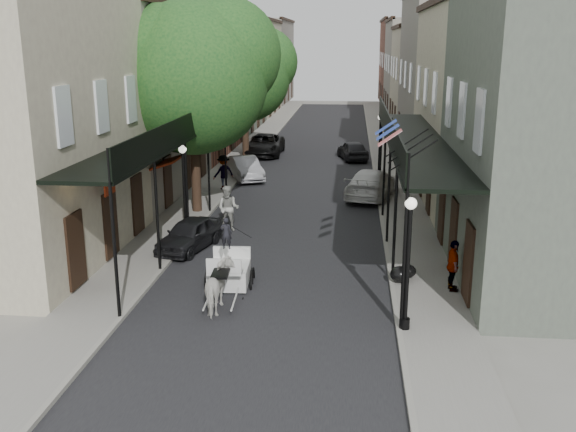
% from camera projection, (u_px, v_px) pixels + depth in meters
% --- Properties ---
extents(ground, '(140.00, 140.00, 0.00)m').
position_uv_depth(ground, '(267.00, 299.00, 20.00)').
color(ground, gray).
rests_on(ground, ground).
extents(road, '(8.00, 90.00, 0.01)m').
position_uv_depth(road, '(310.00, 173.00, 39.20)').
color(road, black).
rests_on(road, ground).
extents(sidewalk_left, '(2.20, 90.00, 0.12)m').
position_uv_depth(sidewalk_left, '(229.00, 170.00, 39.67)').
color(sidewalk_left, gray).
rests_on(sidewalk_left, ground).
extents(sidewalk_right, '(2.20, 90.00, 0.12)m').
position_uv_depth(sidewalk_right, '(392.00, 174.00, 38.71)').
color(sidewalk_right, gray).
rests_on(sidewalk_right, ground).
extents(building_row_left, '(5.00, 80.00, 10.50)m').
position_uv_depth(building_row_left, '(205.00, 76.00, 48.26)').
color(building_row_left, '#C0B99A').
rests_on(building_row_left, ground).
extents(building_row_right, '(5.00, 80.00, 10.50)m').
position_uv_depth(building_row_right, '(437.00, 78.00, 46.61)').
color(building_row_right, gray).
rests_on(building_row_right, ground).
extents(gallery_left, '(2.20, 18.05, 4.88)m').
position_uv_depth(gallery_left, '(172.00, 136.00, 26.10)').
color(gallery_left, black).
rests_on(gallery_left, sidewalk_left).
extents(gallery_right, '(2.20, 18.05, 4.88)m').
position_uv_depth(gallery_right, '(410.00, 139.00, 25.18)').
color(gallery_right, black).
rests_on(gallery_right, sidewalk_right).
extents(tree_near, '(7.31, 6.80, 9.63)m').
position_uv_depth(tree_near, '(202.00, 71.00, 28.48)').
color(tree_near, '#382619').
rests_on(tree_near, sidewalk_left).
extents(tree_far, '(6.45, 6.00, 8.61)m').
position_uv_depth(tree_far, '(250.00, 72.00, 42.09)').
color(tree_far, '#382619').
rests_on(tree_far, sidewalk_left).
extents(lamppost_right_near, '(0.32, 0.32, 3.71)m').
position_uv_depth(lamppost_right_near, '(408.00, 262.00, 17.15)').
color(lamppost_right_near, black).
rests_on(lamppost_right_near, sidewalk_right).
extents(lamppost_left, '(0.32, 0.32, 3.71)m').
position_uv_depth(lamppost_left, '(184.00, 189.00, 25.62)').
color(lamppost_left, black).
rests_on(lamppost_left, sidewalk_left).
extents(lamppost_right_far, '(0.32, 0.32, 3.71)m').
position_uv_depth(lamppost_right_far, '(380.00, 146.00, 36.35)').
color(lamppost_right_far, black).
rests_on(lamppost_right_far, sidewalk_right).
extents(horse, '(0.90, 1.80, 1.48)m').
position_uv_depth(horse, '(220.00, 287.00, 18.97)').
color(horse, silver).
rests_on(horse, ground).
extents(carriage, '(1.62, 2.26, 2.48)m').
position_uv_depth(carriage, '(230.00, 255.00, 21.14)').
color(carriage, black).
rests_on(carriage, ground).
extents(pedestrian_walking, '(1.03, 0.86, 1.93)m').
position_uv_depth(pedestrian_walking, '(228.00, 208.00, 27.00)').
color(pedestrian_walking, '#9E9E95').
rests_on(pedestrian_walking, ground).
extents(pedestrian_sidewalk_left, '(1.35, 1.28, 1.83)m').
position_uv_depth(pedestrian_sidewalk_left, '(224.00, 172.00, 34.17)').
color(pedestrian_sidewalk_left, gray).
rests_on(pedestrian_sidewalk_left, sidewalk_left).
extents(pedestrian_sidewalk_right, '(0.45, 0.99, 1.66)m').
position_uv_depth(pedestrian_sidewalk_right, '(453.00, 266.00, 20.14)').
color(pedestrian_sidewalk_right, gray).
rests_on(pedestrian_sidewalk_right, sidewalk_right).
extents(car_left_near, '(2.26, 3.78, 1.21)m').
position_uv_depth(car_left_near, '(189.00, 234.00, 24.62)').
color(car_left_near, black).
rests_on(car_left_near, ground).
extents(car_left_mid, '(2.88, 4.24, 1.32)m').
position_uv_depth(car_left_mid, '(245.00, 168.00, 37.19)').
color(car_left_mid, '#9C9CA1').
rests_on(car_left_mid, ground).
extents(car_left_far, '(2.44, 5.29, 1.47)m').
position_uv_depth(car_left_far, '(265.00, 145.00, 45.18)').
color(car_left_far, black).
rests_on(car_left_far, ground).
extents(car_right_near, '(3.16, 5.40, 1.47)m').
position_uv_depth(car_right_near, '(372.00, 183.00, 32.85)').
color(car_right_near, silver).
rests_on(car_right_near, ground).
extents(car_right_far, '(2.40, 4.13, 1.32)m').
position_uv_depth(car_right_far, '(353.00, 150.00, 43.48)').
color(car_right_far, black).
rests_on(car_right_far, ground).
extents(trash_bags, '(0.90, 1.05, 0.54)m').
position_uv_depth(trash_bags, '(403.00, 273.00, 21.16)').
color(trash_bags, black).
rests_on(trash_bags, sidewalk_right).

